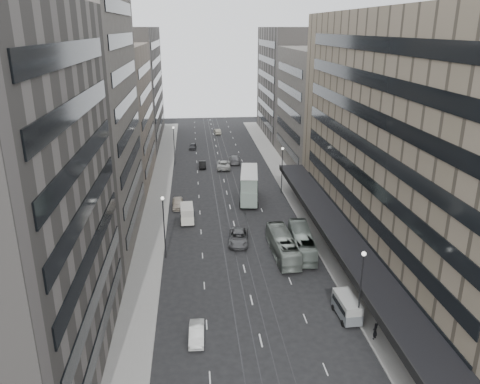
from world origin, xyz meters
name	(u,v)px	position (x,y,z in m)	size (l,w,h in m)	color
ground	(253,305)	(0.00, 0.00, 0.00)	(220.00, 220.00, 0.00)	black
sidewalk_right	(291,187)	(12.00, 37.50, 0.07)	(4.00, 125.00, 0.15)	gray
sidewalk_left	(159,192)	(-12.00, 37.50, 0.07)	(4.00, 125.00, 0.15)	gray
department_store	(428,145)	(21.45, 8.00, 14.95)	(19.20, 60.00, 30.00)	#7E6F5C
building_right_mid	(324,109)	(21.50, 52.00, 12.00)	(15.00, 28.00, 24.00)	#514C46
building_right_far	(294,83)	(21.50, 82.00, 14.00)	(15.00, 32.00, 28.00)	#68625D
building_left_b	(68,118)	(-21.50, 19.00, 17.00)	(15.00, 26.00, 34.00)	#514C46
building_left_c	(107,115)	(-21.50, 46.00, 12.50)	(15.00, 28.00, 25.00)	gray
building_left_d	(128,86)	(-21.50, 79.00, 14.00)	(15.00, 38.00, 28.00)	#68625D
lamp_right_near	(361,281)	(9.70, -5.00, 5.20)	(0.44, 0.44, 8.32)	#262628
lamp_right_far	(282,165)	(9.70, 35.00, 5.20)	(0.44, 0.44, 8.32)	#262628
lamp_left_near	(164,220)	(-9.70, 12.00, 5.20)	(0.44, 0.44, 8.32)	#262628
lamp_left_far	(174,141)	(-9.70, 55.00, 5.20)	(0.44, 0.44, 8.32)	#262628
bus_near	(302,242)	(7.99, 11.70, 1.48)	(2.49, 10.63, 2.96)	slate
bus_far	(283,245)	(5.31, 10.88, 1.47)	(2.47, 10.57, 2.94)	gray
double_decker	(249,185)	(3.46, 31.47, 2.88)	(4.02, 10.02, 5.33)	gray
vw_microbus	(347,306)	(9.20, -3.18, 1.27)	(2.12, 4.32, 2.29)	slate
panel_van	(187,213)	(-6.98, 23.22, 1.46)	(2.21, 4.28, 2.65)	silver
sedan_1	(197,333)	(-6.01, -5.20, 0.66)	(1.40, 4.02, 1.33)	silver
sedan_2	(239,238)	(0.03, 15.27, 0.79)	(2.64, 5.72, 1.59)	#525254
sedan_4	(178,203)	(-8.50, 29.53, 0.78)	(1.85, 4.60, 1.57)	#B4A795
sedan_5	(202,165)	(-3.90, 52.21, 0.68)	(1.43, 4.10, 1.35)	black
sedan_6	(224,164)	(0.54, 51.37, 0.83)	(2.77, 6.00, 1.67)	#B5B5B0
sedan_7	(235,159)	(3.19, 55.27, 0.83)	(2.32, 5.71, 1.66)	slate
sedan_8	(193,146)	(-5.76, 68.69, 0.67)	(1.59, 3.95, 1.34)	#28282A
sedan_9	(217,131)	(1.15, 84.93, 0.70)	(1.48, 4.25, 1.40)	#9D9782
pedestrian	(375,331)	(10.69, -7.03, 1.00)	(0.62, 0.40, 1.69)	black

